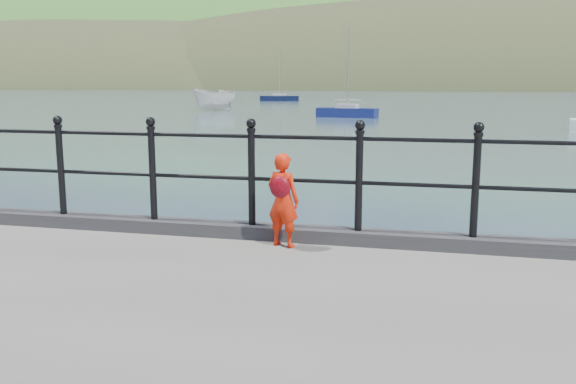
% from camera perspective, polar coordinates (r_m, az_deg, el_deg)
% --- Properties ---
extents(ground, '(600.00, 600.00, 0.00)m').
position_cam_1_polar(ground, '(7.27, 1.71, -11.88)').
color(ground, '#2D4251').
rests_on(ground, ground).
extents(kerb, '(60.00, 0.30, 0.15)m').
position_cam_1_polar(kerb, '(6.79, 1.50, -3.93)').
color(kerb, '#28282B').
rests_on(kerb, quay).
extents(railing, '(18.11, 0.11, 1.20)m').
position_cam_1_polar(railing, '(6.64, 1.53, 2.34)').
color(railing, black).
rests_on(railing, kerb).
extents(far_shore, '(830.00, 200.00, 156.00)m').
position_cam_1_polar(far_shore, '(250.06, 21.80, 3.86)').
color(far_shore, '#333A21').
rests_on(far_shore, ground).
extents(child, '(0.42, 0.36, 1.01)m').
position_cam_1_polar(child, '(6.46, -0.48, -0.68)').
color(child, red).
rests_on(child, quay).
extents(launch_white, '(4.05, 5.52, 2.01)m').
position_cam_1_polar(launch_white, '(57.69, -6.86, 8.60)').
color(launch_white, silver).
rests_on(launch_white, ground).
extents(sailboat_left, '(5.33, 2.37, 7.46)m').
position_cam_1_polar(sailboat_left, '(82.95, -0.80, 8.74)').
color(sailboat_left, black).
rests_on(sailboat_left, ground).
extents(sailboat_port, '(4.71, 2.20, 6.78)m').
position_cam_1_polar(sailboat_port, '(46.49, 5.56, 7.38)').
color(sailboat_port, navy).
rests_on(sailboat_port, ground).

